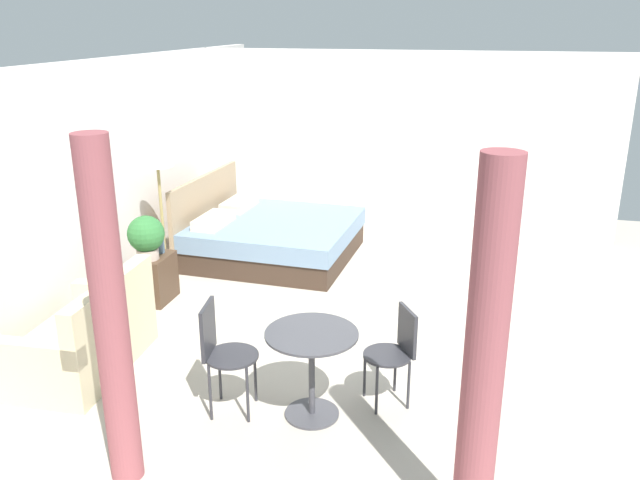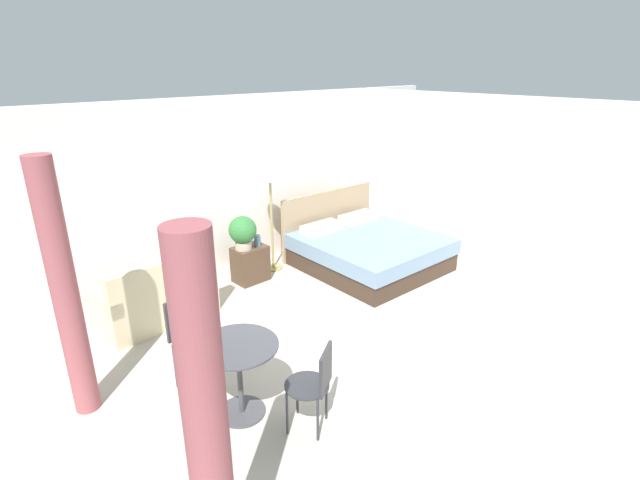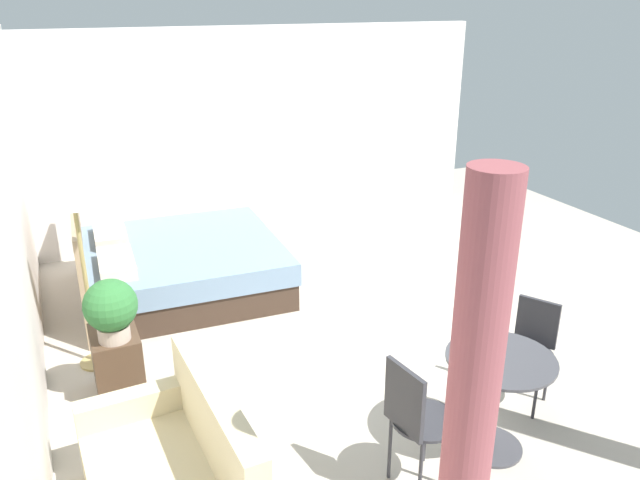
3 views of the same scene
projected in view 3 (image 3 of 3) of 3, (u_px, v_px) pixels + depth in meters
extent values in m
cube|color=#B2A899|center=(377.00, 331.00, 5.87)|extent=(9.03, 8.86, 0.02)
cube|color=silver|center=(9.00, 251.00, 4.28)|extent=(9.03, 0.12, 2.60)
cube|color=silver|center=(266.00, 132.00, 7.95)|extent=(0.12, 5.86, 2.60)
cube|color=#38281E|center=(185.00, 276.00, 6.64)|extent=(1.94, 2.01, 0.28)
cube|color=slate|center=(183.00, 254.00, 6.55)|extent=(1.99, 2.05, 0.23)
cube|color=#997F60|center=(81.00, 257.00, 6.16)|extent=(1.92, 0.15, 1.04)
cube|color=beige|center=(116.00, 263.00, 5.90)|extent=(0.68, 0.35, 0.12)
cube|color=beige|center=(110.00, 234.00, 6.60)|extent=(0.68, 0.35, 0.12)
cube|color=beige|center=(216.00, 424.00, 3.60)|extent=(1.37, 0.20, 0.48)
cube|color=beige|center=(139.00, 403.00, 4.03)|extent=(0.18, 0.80, 0.18)
cube|color=#473323|center=(117.00, 363.00, 4.86)|extent=(0.48, 0.35, 0.53)
cylinder|color=tan|center=(114.00, 332.00, 4.65)|extent=(0.24, 0.24, 0.12)
sphere|color=#2D6B33|center=(110.00, 305.00, 4.57)|extent=(0.39, 0.39, 0.39)
cylinder|color=slate|center=(115.00, 316.00, 4.85)|extent=(0.09, 0.09, 0.16)
cylinder|color=#99844C|center=(98.00, 361.00, 5.34)|extent=(0.29, 0.29, 0.02)
cylinder|color=#99844C|center=(87.00, 287.00, 5.08)|extent=(0.04, 0.04, 1.40)
cone|color=beige|center=(72.00, 192.00, 4.78)|extent=(0.36, 0.36, 0.22)
cylinder|color=#3F3F44|center=(490.00, 446.00, 4.34)|extent=(0.43, 0.43, 0.02)
cylinder|color=#3F3F44|center=(495.00, 405.00, 4.21)|extent=(0.05, 0.05, 0.71)
cylinder|color=#3F3F44|center=(501.00, 359.00, 4.08)|extent=(0.72, 0.72, 0.02)
cylinder|color=#2D2D33|center=(500.00, 382.00, 4.71)|extent=(0.02, 0.02, 0.42)
cylinder|color=#2D2D33|center=(536.00, 394.00, 4.57)|extent=(0.02, 0.02, 0.42)
cylinder|color=#2D2D33|center=(512.00, 365.00, 4.92)|extent=(0.02, 0.02, 0.42)
cylinder|color=#2D2D33|center=(547.00, 377.00, 4.77)|extent=(0.02, 0.02, 0.42)
cylinder|color=#2D2D33|center=(527.00, 354.00, 4.66)|extent=(0.53, 0.53, 0.02)
cube|color=#2D2D33|center=(537.00, 322.00, 4.72)|extent=(0.28, 0.18, 0.37)
cylinder|color=#2D2D33|center=(457.00, 458.00, 3.90)|extent=(0.02, 0.02, 0.48)
cylinder|color=#2D2D33|center=(425.00, 431.00, 4.13)|extent=(0.02, 0.02, 0.48)
cylinder|color=#2D2D33|center=(420.00, 476.00, 3.76)|extent=(0.02, 0.02, 0.48)
cylinder|color=#2D2D33|center=(390.00, 447.00, 3.99)|extent=(0.02, 0.02, 0.48)
cylinder|color=#2D2D33|center=(425.00, 420.00, 3.85)|extent=(0.48, 0.48, 0.02)
cube|color=#2D2D33|center=(404.00, 399.00, 3.68)|extent=(0.34, 0.08, 0.42)
cylinder|color=#994C51|center=(468.00, 436.00, 2.66)|extent=(0.22, 0.22, 2.37)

